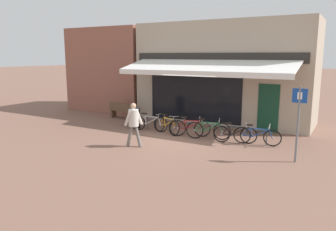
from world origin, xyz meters
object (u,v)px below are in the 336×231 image
(bicycle_silver, at_px, (149,123))
(bicycle_black, at_px, (235,134))
(bicycle_blue, at_px, (257,136))
(bicycle_red, at_px, (190,128))
(park_bench, at_px, (122,110))
(bicycle_green, at_px, (208,130))
(pedestrian_adult, at_px, (134,120))
(parking_sign, at_px, (298,116))
(bicycle_orange, at_px, (167,125))
(litter_bin, at_px, (134,117))

(bicycle_silver, height_order, bicycle_black, bicycle_silver)
(bicycle_blue, bearing_deg, bicycle_red, 173.11)
(bicycle_red, relative_size, park_bench, 0.98)
(bicycle_green, distance_m, pedestrian_adult, 3.11)
(bicycle_blue, distance_m, park_bench, 7.67)
(parking_sign, bearing_deg, bicycle_black, 152.50)
(bicycle_black, bearing_deg, bicycle_silver, 161.33)
(bicycle_red, relative_size, bicycle_black, 1.01)
(bicycle_green, bearing_deg, pedestrian_adult, -147.49)
(parking_sign, bearing_deg, bicycle_silver, 168.29)
(bicycle_orange, relative_size, bicycle_blue, 0.91)
(bicycle_blue, bearing_deg, litter_bin, 171.07)
(bicycle_silver, bearing_deg, bicycle_orange, -9.11)
(bicycle_blue, height_order, parking_sign, parking_sign)
(bicycle_orange, relative_size, bicycle_black, 1.01)
(bicycle_silver, height_order, litter_bin, litter_bin)
(bicycle_orange, bearing_deg, bicycle_red, 22.81)
(bicycle_black, xyz_separation_m, park_bench, (-6.71, 1.68, 0.11))
(bicycle_silver, distance_m, bicycle_blue, 4.76)
(bicycle_green, distance_m, bicycle_blue, 1.92)
(bicycle_silver, xyz_separation_m, bicycle_red, (2.00, 0.00, 0.01))
(bicycle_blue, bearing_deg, parking_sign, -48.53)
(bicycle_black, xyz_separation_m, parking_sign, (2.40, -1.25, 1.11))
(bicycle_green, relative_size, litter_bin, 1.70)
(bicycle_orange, xyz_separation_m, pedestrian_adult, (-0.01, -2.40, 0.62))
(bicycle_orange, relative_size, pedestrian_adult, 0.98)
(parking_sign, xyz_separation_m, park_bench, (-9.10, 2.93, -1.00))
(bicycle_orange, distance_m, bicycle_black, 3.05)
(bicycle_blue, distance_m, pedestrian_adult, 4.62)
(bicycle_black, distance_m, litter_bin, 4.87)
(litter_bin, relative_size, park_bench, 0.62)
(bicycle_silver, relative_size, pedestrian_adult, 1.06)
(park_bench, bearing_deg, parking_sign, -11.17)
(bicycle_red, height_order, park_bench, park_bench)
(bicycle_black, bearing_deg, bicycle_blue, -9.35)
(bicycle_green, height_order, pedestrian_adult, pedestrian_adult)
(bicycle_red, xyz_separation_m, bicycle_green, (0.85, -0.06, 0.01))
(bicycle_silver, relative_size, litter_bin, 1.70)
(pedestrian_adult, relative_size, park_bench, 1.00)
(bicycle_black, bearing_deg, park_bench, 148.24)
(bicycle_silver, xyz_separation_m, litter_bin, (-0.92, 0.15, 0.16))
(bicycle_blue, bearing_deg, pedestrian_adult, -155.33)
(bicycle_blue, relative_size, pedestrian_adult, 1.08)
(bicycle_silver, relative_size, bicycle_red, 1.08)
(bicycle_orange, distance_m, pedestrian_adult, 2.48)
(bicycle_orange, height_order, pedestrian_adult, pedestrian_adult)
(park_bench, bearing_deg, bicycle_orange, -17.31)
(bicycle_black, xyz_separation_m, litter_bin, (-4.87, 0.22, 0.16))
(parking_sign, bearing_deg, bicycle_green, 160.27)
(parking_sign, bearing_deg, bicycle_blue, 139.37)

